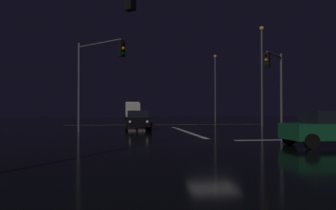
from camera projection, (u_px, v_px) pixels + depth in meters
ground at (213, 142)px, 16.79m from camera, size 120.00×120.00×0.10m
stop_line_north at (186, 131)px, 24.20m from camera, size 0.35×12.75×0.01m
centre_line_ns at (166, 125)px, 35.70m from camera, size 22.00×0.15×0.01m
sedan_black at (138, 120)px, 26.33m from camera, size 2.02×4.33×1.57m
sedan_silver at (135, 118)px, 33.07m from camera, size 2.02×4.33×1.57m
sedan_red at (138, 117)px, 38.60m from camera, size 2.02×4.33×1.57m
sedan_gray at (135, 116)px, 44.70m from camera, size 2.02×4.33×1.57m
sedan_orange at (134, 115)px, 50.18m from camera, size 2.02×4.33×1.57m
box_truck at (132, 110)px, 57.90m from camera, size 2.68×8.28×3.08m
sedan_green_crossing at (331, 128)px, 14.26m from camera, size 4.33×2.02×1.57m
traffic_signal_ne at (275, 77)px, 24.65m from camera, size 2.56×2.56×6.14m
traffic_signal_nw at (96, 69)px, 22.49m from camera, size 3.43×3.43×6.54m
traffic_signal_sw at (62, 7)px, 9.63m from camera, size 3.82×3.82×6.77m
streetlamp_right_near at (262, 69)px, 31.01m from camera, size 0.44×0.44×9.73m
streetlamp_right_far at (215, 83)px, 46.86m from camera, size 0.44×0.44×9.70m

